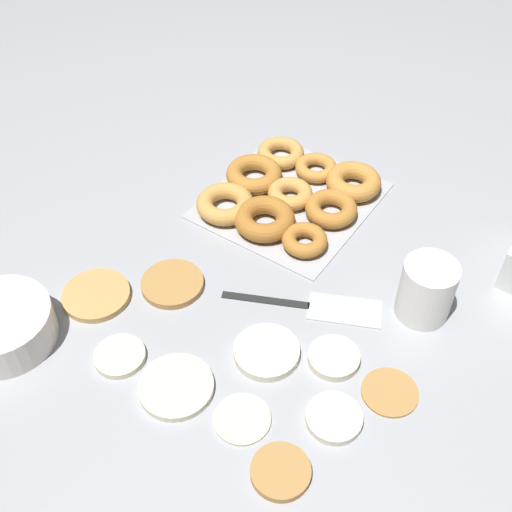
{
  "coord_description": "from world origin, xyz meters",
  "views": [
    {
      "loc": [
        -0.38,
        0.56,
        0.83
      ],
      "look_at": [
        0.05,
        -0.07,
        0.04
      ],
      "focal_mm": 45.0,
      "sensor_mm": 36.0,
      "label": 1
    }
  ],
  "objects_px": {
    "pancake_0": "(390,391)",
    "pancake_9": "(334,358)",
    "pancake_5": "(242,418)",
    "paper_cup": "(426,290)",
    "pancake_8": "(120,356)",
    "donut_tray": "(288,194)",
    "pancake_3": "(267,352)",
    "pancake_4": "(176,387)",
    "pancake_7": "(334,418)",
    "pancake_6": "(96,295)",
    "pancake_2": "(281,472)",
    "pancake_1": "(172,284)",
    "spatula": "(327,307)",
    "batter_bowl": "(2,326)"
  },
  "relations": [
    {
      "from": "pancake_7",
      "to": "paper_cup",
      "type": "xyz_separation_m",
      "value": [
        -0.02,
        -0.26,
        0.05
      ]
    },
    {
      "from": "pancake_3",
      "to": "pancake_8",
      "type": "bearing_deg",
      "value": 35.97
    },
    {
      "from": "paper_cup",
      "to": "pancake_1",
      "type": "bearing_deg",
      "value": 26.68
    },
    {
      "from": "pancake_4",
      "to": "pancake_9",
      "type": "bearing_deg",
      "value": -133.73
    },
    {
      "from": "pancake_7",
      "to": "pancake_8",
      "type": "distance_m",
      "value": 0.34
    },
    {
      "from": "pancake_0",
      "to": "pancake_9",
      "type": "bearing_deg",
      "value": -2.2
    },
    {
      "from": "pancake_1",
      "to": "paper_cup",
      "type": "relative_size",
      "value": 1.01
    },
    {
      "from": "pancake_1",
      "to": "spatula",
      "type": "height_order",
      "value": "pancake_1"
    },
    {
      "from": "pancake_4",
      "to": "paper_cup",
      "type": "xyz_separation_m",
      "value": [
        -0.24,
        -0.35,
        0.05
      ]
    },
    {
      "from": "pancake_4",
      "to": "pancake_8",
      "type": "xyz_separation_m",
      "value": [
        0.11,
        0.01,
        -0.0
      ]
    },
    {
      "from": "pancake_7",
      "to": "batter_bowl",
      "type": "distance_m",
      "value": 0.53
    },
    {
      "from": "pancake_5",
      "to": "pancake_1",
      "type": "bearing_deg",
      "value": -30.1
    },
    {
      "from": "batter_bowl",
      "to": "paper_cup",
      "type": "distance_m",
      "value": 0.68
    },
    {
      "from": "pancake_2",
      "to": "pancake_5",
      "type": "height_order",
      "value": "pancake_2"
    },
    {
      "from": "pancake_1",
      "to": "pancake_3",
      "type": "height_order",
      "value": "pancake_3"
    },
    {
      "from": "pancake_6",
      "to": "spatula",
      "type": "xyz_separation_m",
      "value": [
        -0.33,
        -0.2,
        -0.0
      ]
    },
    {
      "from": "paper_cup",
      "to": "pancake_0",
      "type": "bearing_deg",
      "value": 99.11
    },
    {
      "from": "pancake_8",
      "to": "pancake_9",
      "type": "distance_m",
      "value": 0.33
    },
    {
      "from": "pancake_4",
      "to": "pancake_6",
      "type": "bearing_deg",
      "value": -15.84
    },
    {
      "from": "pancake_4",
      "to": "donut_tray",
      "type": "xyz_separation_m",
      "value": [
        0.09,
        -0.46,
        0.01
      ]
    },
    {
      "from": "pancake_5",
      "to": "donut_tray",
      "type": "xyz_separation_m",
      "value": [
        0.2,
        -0.44,
        0.01
      ]
    },
    {
      "from": "pancake_7",
      "to": "pancake_8",
      "type": "xyz_separation_m",
      "value": [
        0.33,
        0.09,
        -0.0
      ]
    },
    {
      "from": "pancake_6",
      "to": "pancake_2",
      "type": "bearing_deg",
      "value": 168.33
    },
    {
      "from": "pancake_3",
      "to": "pancake_4",
      "type": "height_order",
      "value": "pancake_3"
    },
    {
      "from": "pancake_0",
      "to": "pancake_4",
      "type": "height_order",
      "value": "pancake_4"
    },
    {
      "from": "pancake_8",
      "to": "paper_cup",
      "type": "relative_size",
      "value": 0.75
    },
    {
      "from": "pancake_1",
      "to": "pancake_8",
      "type": "height_order",
      "value": "pancake_1"
    },
    {
      "from": "donut_tray",
      "to": "pancake_9",
      "type": "bearing_deg",
      "value": 133.06
    },
    {
      "from": "pancake_6",
      "to": "pancake_9",
      "type": "distance_m",
      "value": 0.41
    },
    {
      "from": "spatula",
      "to": "pancake_1",
      "type": "bearing_deg",
      "value": 179.17
    },
    {
      "from": "pancake_5",
      "to": "pancake_9",
      "type": "xyz_separation_m",
      "value": [
        -0.06,
        -0.16,
        0.0
      ]
    },
    {
      "from": "donut_tray",
      "to": "batter_bowl",
      "type": "bearing_deg",
      "value": 70.14
    },
    {
      "from": "pancake_0",
      "to": "pancake_2",
      "type": "relative_size",
      "value": 1.03
    },
    {
      "from": "pancake_0",
      "to": "pancake_7",
      "type": "xyz_separation_m",
      "value": [
        0.05,
        0.09,
        0.0
      ]
    },
    {
      "from": "pancake_3",
      "to": "pancake_4",
      "type": "distance_m",
      "value": 0.15
    },
    {
      "from": "pancake_1",
      "to": "pancake_2",
      "type": "height_order",
      "value": "same"
    },
    {
      "from": "pancake_0",
      "to": "pancake_2",
      "type": "distance_m",
      "value": 0.21
    },
    {
      "from": "pancake_0",
      "to": "batter_bowl",
      "type": "xyz_separation_m",
      "value": [
        0.55,
        0.25,
        0.03
      ]
    },
    {
      "from": "donut_tray",
      "to": "pancake_5",
      "type": "bearing_deg",
      "value": 114.53
    },
    {
      "from": "pancake_2",
      "to": "pancake_6",
      "type": "xyz_separation_m",
      "value": [
        0.43,
        -0.09,
        0.0
      ]
    },
    {
      "from": "pancake_8",
      "to": "donut_tray",
      "type": "distance_m",
      "value": 0.46
    },
    {
      "from": "pancake_8",
      "to": "pancake_9",
      "type": "height_order",
      "value": "pancake_9"
    },
    {
      "from": "pancake_9",
      "to": "paper_cup",
      "type": "height_order",
      "value": "paper_cup"
    },
    {
      "from": "pancake_1",
      "to": "pancake_7",
      "type": "bearing_deg",
      "value": 169.0
    },
    {
      "from": "pancake_5",
      "to": "paper_cup",
      "type": "relative_size",
      "value": 0.79
    },
    {
      "from": "pancake_4",
      "to": "pancake_8",
      "type": "bearing_deg",
      "value": 3.34
    },
    {
      "from": "spatula",
      "to": "pancake_0",
      "type": "bearing_deg",
      "value": -53.6
    },
    {
      "from": "pancake_0",
      "to": "pancake_7",
      "type": "bearing_deg",
      "value": 61.7
    },
    {
      "from": "pancake_1",
      "to": "donut_tray",
      "type": "distance_m",
      "value": 0.3
    },
    {
      "from": "pancake_8",
      "to": "paper_cup",
      "type": "height_order",
      "value": "paper_cup"
    }
  ]
}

